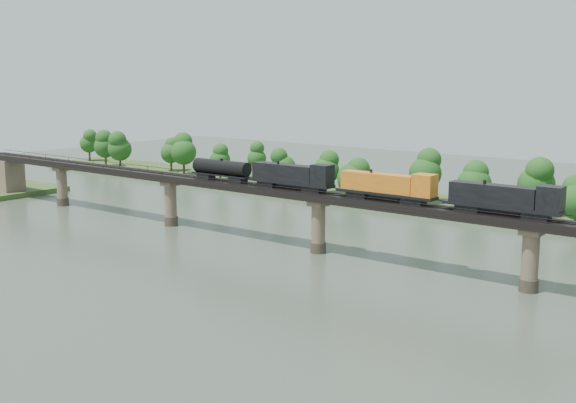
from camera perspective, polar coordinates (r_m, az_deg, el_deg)
The scene contains 6 objects.
ground at distance 114.13m, azimuth -6.44°, elevation -6.94°, with size 400.00×400.00×0.00m, color #354233.
far_bank at distance 182.86m, azimuth 12.44°, elevation -0.38°, with size 300.00×24.00×1.60m, color #2D471C.
bridge at distance 135.14m, azimuth 2.41°, elevation -1.81°, with size 236.00×30.00×11.50m.
bridge_superstructure at distance 133.98m, azimuth 2.43°, elevation 0.84°, with size 220.00×4.90×0.75m.
far_treeline at distance 181.28m, azimuth 9.59°, elevation 2.20°, with size 289.06×17.54×13.60m.
freight_train at distance 129.53m, azimuth 5.12°, elevation 1.49°, with size 76.46×2.98×5.26m.
Camera 1 is at (76.47, -77.87, 33.37)m, focal length 45.00 mm.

